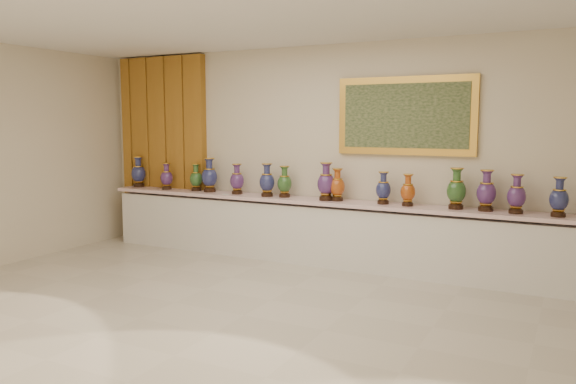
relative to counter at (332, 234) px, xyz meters
The scene contains 19 objects.
ground 2.31m from the counter, 90.00° to the right, with size 8.00×8.00×0.00m, color beige.
room 2.66m from the counter, behind, with size 8.00×8.00×8.00m.
counter is the anchor object (origin of this frame).
vase_0 3.50m from the counter, behind, with size 0.29×0.29×0.50m.
vase_1 2.88m from the counter, behind, with size 0.23×0.23×0.41m.
vase_2 2.37m from the counter, behind, with size 0.26×0.26×0.42m.
vase_3 2.14m from the counter, behind, with size 0.26×0.26×0.51m.
vase_4 1.65m from the counter, behind, with size 0.26×0.26×0.44m.
vase_5 1.20m from the counter, behind, with size 0.28×0.28×0.47m.
vase_6 0.98m from the counter, behind, with size 0.24×0.24×0.44m.
vase_7 0.70m from the counter, 153.16° to the right, with size 0.28×0.28×0.51m.
vase_8 0.66m from the counter, ahead, with size 0.22×0.22×0.44m.
vase_9 0.96m from the counter, ahead, with size 0.23×0.23×0.42m.
vase_10 1.22m from the counter, ahead, with size 0.23×0.23×0.40m.
vase_11 1.77m from the counter, ahead, with size 0.26×0.26×0.50m.
vase_12 2.09m from the counter, ahead, with size 0.29×0.29×0.49m.
vase_13 2.41m from the counter, ahead, with size 0.23×0.23×0.46m.
vase_14 2.83m from the counter, ahead, with size 0.24×0.24×0.45m.
label_card 1.70m from the counter, behind, with size 0.10×0.06×0.00m, color white.
Camera 1 is at (2.93, -4.67, 1.95)m, focal length 35.00 mm.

